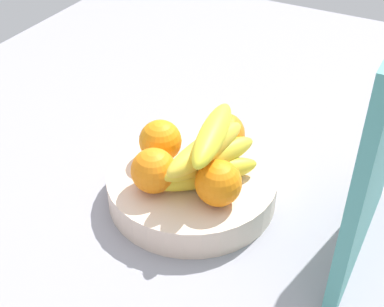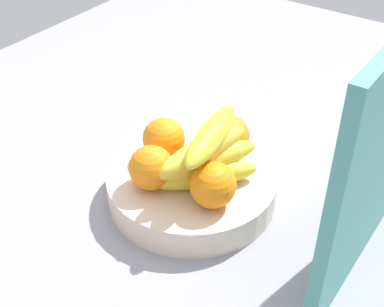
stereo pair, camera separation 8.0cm
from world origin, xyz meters
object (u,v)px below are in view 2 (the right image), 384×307
object	(u,v)px
orange_center	(213,185)
orange_back_left	(228,136)
fruit_bowl	(192,185)
banana_bunch	(207,155)
cutting_board	(373,167)
orange_front_left	(164,139)
orange_front_right	(151,168)

from	to	relation	value
orange_center	orange_back_left	size ratio (longest dim) A/B	1.00
fruit_bowl	banana_bunch	size ratio (longest dim) A/B	1.49
banana_bunch	cutting_board	world-z (taller)	cutting_board
fruit_bowl	cutting_board	distance (cm)	30.98
orange_front_left	fruit_bowl	bearing A→B (deg)	79.77
orange_back_left	banana_bunch	distance (cm)	8.66
banana_bunch	cutting_board	size ratio (longest dim) A/B	0.51
orange_back_left	cutting_board	distance (cm)	27.65
orange_front_right	cutting_board	bearing A→B (deg)	102.90
orange_front_left	orange_center	size ratio (longest dim) A/B	1.00
orange_back_left	cutting_board	xyz separation A→B (cm)	(7.00, 25.04, 9.43)
fruit_bowl	cutting_board	xyz separation A→B (cm)	(-0.96, 26.83, 15.47)
fruit_bowl	orange_front_left	xyz separation A→B (cm)	(-1.17, -6.47, 6.04)
fruit_bowl	orange_front_right	xyz separation A→B (cm)	(5.97, -3.42, 6.04)
orange_back_left	banana_bunch	world-z (taller)	banana_bunch
orange_front_right	orange_front_left	bearing A→B (deg)	-156.87
orange_front_left	orange_front_right	world-z (taller)	same
banana_bunch	orange_front_left	bearing A→B (deg)	-99.36
orange_front_left	orange_back_left	world-z (taller)	same
orange_front_left	banana_bunch	xyz separation A→B (cm)	(1.58, 9.58, 1.79)
orange_front_right	orange_back_left	distance (cm)	14.87
banana_bunch	orange_center	bearing A→B (deg)	43.55
orange_front_right	orange_back_left	xyz separation A→B (cm)	(-13.93, 5.21, 0.00)
orange_front_right	orange_back_left	world-z (taller)	same
fruit_bowl	banana_bunch	distance (cm)	8.44
orange_front_right	banana_bunch	xyz separation A→B (cm)	(-5.56, 6.53, 1.79)
orange_center	orange_back_left	xyz separation A→B (cm)	(-11.96, -4.73, 0.00)
orange_center	banana_bunch	world-z (taller)	banana_bunch
orange_front_left	orange_back_left	size ratio (longest dim) A/B	1.00
orange_front_right	banana_bunch	bearing A→B (deg)	130.41
orange_front_right	cutting_board	size ratio (longest dim) A/B	0.20
orange_front_left	cutting_board	size ratio (longest dim) A/B	0.20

